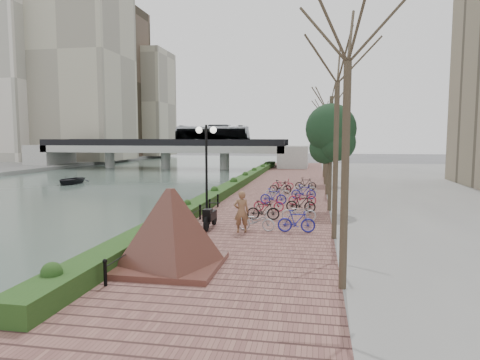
% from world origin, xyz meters
% --- Properties ---
extents(ground, '(220.00, 220.00, 0.00)m').
position_xyz_m(ground, '(0.00, 0.00, 0.00)').
color(ground, '#59595B').
rests_on(ground, ground).
extents(river_water, '(30.00, 130.00, 0.02)m').
position_xyz_m(river_water, '(-15.00, 25.00, 0.01)').
color(river_water, '#4F6258').
rests_on(river_water, ground).
extents(promenade, '(8.00, 75.00, 0.50)m').
position_xyz_m(promenade, '(4.00, 17.50, 0.25)').
color(promenade, brown).
rests_on(promenade, ground).
extents(hedge, '(1.10, 56.00, 0.60)m').
position_xyz_m(hedge, '(0.60, 20.00, 0.80)').
color(hedge, '#1C3D16').
rests_on(hedge, promenade).
extents(chain_fence, '(0.10, 14.10, 0.70)m').
position_xyz_m(chain_fence, '(1.40, 2.00, 0.85)').
color(chain_fence, black).
rests_on(chain_fence, promenade).
extents(granite_monument, '(4.62, 4.62, 2.58)m').
position_xyz_m(granite_monument, '(2.67, -3.03, 1.81)').
color(granite_monument, '#43231C').
rests_on(granite_monument, promenade).
extents(lamppost, '(1.02, 0.32, 4.80)m').
position_xyz_m(lamppost, '(2.01, 4.03, 3.96)').
color(lamppost, black).
rests_on(lamppost, promenade).
extents(motorcycle, '(0.57, 1.79, 1.11)m').
position_xyz_m(motorcycle, '(2.43, 3.06, 1.06)').
color(motorcycle, black).
rests_on(motorcycle, promenade).
extents(pedestrian, '(0.77, 0.61, 1.85)m').
position_xyz_m(pedestrian, '(4.00, 2.45, 1.42)').
color(pedestrian, brown).
rests_on(pedestrian, promenade).
extents(bicycle_parking, '(2.40, 17.32, 1.00)m').
position_xyz_m(bicycle_parking, '(5.49, 10.59, 0.97)').
color(bicycle_parking, '#A6A6AB').
rests_on(bicycle_parking, promenade).
extents(street_trees, '(3.20, 37.12, 6.80)m').
position_xyz_m(street_trees, '(8.00, 12.68, 3.69)').
color(street_trees, '#382F21').
rests_on(street_trees, promenade).
extents(bridge, '(36.00, 10.77, 6.50)m').
position_xyz_m(bridge, '(-13.50, 45.00, 3.37)').
color(bridge, '#A2A29D').
rests_on(bridge, ground).
extents(boat, '(2.72, 3.81, 0.79)m').
position_xyz_m(boat, '(-17.12, 23.12, 0.41)').
color(boat, black).
rests_on(boat, river_water).
extents(far_buildings, '(35.00, 38.00, 38.00)m').
position_xyz_m(far_buildings, '(-41.66, 65.91, 16.12)').
color(far_buildings, '#AAA58E').
rests_on(far_buildings, far_bank).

